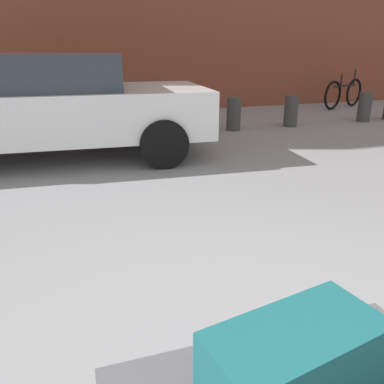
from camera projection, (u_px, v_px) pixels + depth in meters
duffel_bag_teal_stacked_top at (294, 366)px, 1.28m from camera, size 0.65×0.40×0.31m
parked_car at (46, 104)px, 5.27m from camera, size 4.41×2.16×1.42m
bicycle_leaning at (344, 93)px, 9.97m from camera, size 1.65×0.72×0.96m
bollard_kerb_near at (234, 114)px, 7.29m from camera, size 0.27×0.27×0.61m
bollard_kerb_mid at (291, 111)px, 7.64m from camera, size 0.27×0.27×0.61m
bollard_kerb_far at (365, 107)px, 8.16m from camera, size 0.27×0.27×0.61m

